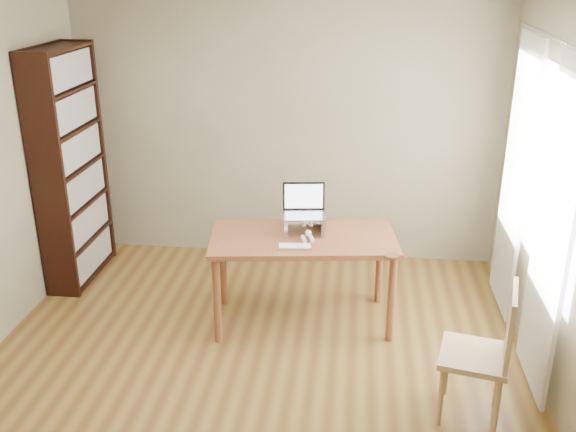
{
  "coord_description": "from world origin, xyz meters",
  "views": [
    {
      "loc": [
        0.68,
        -3.62,
        2.73
      ],
      "look_at": [
        0.17,
        0.92,
        0.92
      ],
      "focal_mm": 40.0,
      "sensor_mm": 36.0,
      "label": 1
    }
  ],
  "objects_px": {
    "cat": "(305,223)",
    "chair": "(487,348)",
    "bookshelf": "(71,167)",
    "laptop": "(305,207)",
    "keyboard": "(295,246)",
    "desk": "(303,247)"
  },
  "relations": [
    {
      "from": "cat",
      "to": "bookshelf",
      "type": "bearing_deg",
      "value": 152.52
    },
    {
      "from": "laptop",
      "to": "keyboard",
      "type": "distance_m",
      "value": 0.4
    },
    {
      "from": "laptop",
      "to": "chair",
      "type": "bearing_deg",
      "value": -50.91
    },
    {
      "from": "desk",
      "to": "laptop",
      "type": "relative_size",
      "value": 4.25
    },
    {
      "from": "bookshelf",
      "to": "laptop",
      "type": "xyz_separation_m",
      "value": [
        2.12,
        -0.47,
        -0.11
      ]
    },
    {
      "from": "cat",
      "to": "keyboard",
      "type": "bearing_deg",
      "value": -112.59
    },
    {
      "from": "desk",
      "to": "cat",
      "type": "xyz_separation_m",
      "value": [
        0.0,
        0.11,
        0.16
      ]
    },
    {
      "from": "keyboard",
      "to": "cat",
      "type": "height_order",
      "value": "cat"
    },
    {
      "from": "cat",
      "to": "chair",
      "type": "xyz_separation_m",
      "value": [
        1.24,
        -1.16,
        -0.32
      ]
    },
    {
      "from": "bookshelf",
      "to": "cat",
      "type": "distance_m",
      "value": 2.19
    },
    {
      "from": "bookshelf",
      "to": "cat",
      "type": "height_order",
      "value": "bookshelf"
    },
    {
      "from": "laptop",
      "to": "chair",
      "type": "height_order",
      "value": "laptop"
    },
    {
      "from": "bookshelf",
      "to": "desk",
      "type": "xyz_separation_m",
      "value": [
        2.12,
        -0.61,
        -0.39
      ]
    },
    {
      "from": "bookshelf",
      "to": "desk",
      "type": "relative_size",
      "value": 1.38
    },
    {
      "from": "cat",
      "to": "chair",
      "type": "height_order",
      "value": "chair"
    },
    {
      "from": "desk",
      "to": "laptop",
      "type": "distance_m",
      "value": 0.32
    },
    {
      "from": "bookshelf",
      "to": "cat",
      "type": "relative_size",
      "value": 4.28
    },
    {
      "from": "laptop",
      "to": "cat",
      "type": "xyz_separation_m",
      "value": [
        0.0,
        -0.03,
        -0.12
      ]
    },
    {
      "from": "desk",
      "to": "chair",
      "type": "height_order",
      "value": "chair"
    },
    {
      "from": "bookshelf",
      "to": "cat",
      "type": "bearing_deg",
      "value": -13.29
    },
    {
      "from": "desk",
      "to": "laptop",
      "type": "xyz_separation_m",
      "value": [
        0.0,
        0.14,
        0.29
      ]
    },
    {
      "from": "laptop",
      "to": "keyboard",
      "type": "xyz_separation_m",
      "value": [
        -0.04,
        -0.36,
        -0.18
      ]
    }
  ]
}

